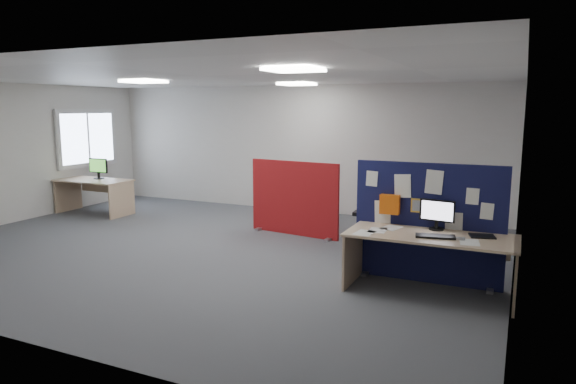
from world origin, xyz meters
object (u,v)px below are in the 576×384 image
at_px(second_desk, 95,188).
at_px(monitor_main, 437,213).
at_px(red_divider, 294,199).
at_px(monitor_second, 98,168).
at_px(main_desk, 431,247).
at_px(navy_divider, 427,223).
at_px(office_chair, 373,206).

bearing_deg(second_desk, monitor_main, -12.72).
relative_size(red_divider, monitor_second, 3.62).
bearing_deg(monitor_second, main_desk, -15.56).
height_order(navy_divider, monitor_main, navy_divider).
xyz_separation_m(red_divider, office_chair, (1.33, 0.34, -0.09)).
bearing_deg(red_divider, monitor_second, -173.25).
relative_size(main_desk, second_desk, 1.25).
height_order(navy_divider, main_desk, navy_divider).
distance_m(monitor_main, second_desk, 7.47).
distance_m(monitor_main, office_chair, 2.49).
bearing_deg(navy_divider, second_desk, 168.01).
xyz_separation_m(main_desk, red_divider, (-2.67, 1.93, 0.08)).
bearing_deg(office_chair, navy_divider, -59.75).
bearing_deg(monitor_second, navy_divider, -13.15).
distance_m(navy_divider, monitor_main, 0.25).
height_order(main_desk, monitor_second, monitor_second).
distance_m(red_divider, second_desk, 4.59).
bearing_deg(navy_divider, monitor_main, -42.36).
relative_size(navy_divider, red_divider, 1.08).
relative_size(second_desk, monitor_second, 3.29).
xyz_separation_m(main_desk, second_desk, (-7.26, 1.87, -0.02)).
relative_size(monitor_second, office_chair, 0.49).
distance_m(main_desk, monitor_second, 7.53).
xyz_separation_m(second_desk, office_chair, (5.92, 0.41, 0.01)).
relative_size(red_divider, second_desk, 1.10).
distance_m(main_desk, office_chair, 2.64).
distance_m(red_divider, office_chair, 1.38).
height_order(second_desk, office_chair, office_chair).
bearing_deg(navy_divider, main_desk, -71.56).
bearing_deg(red_divider, navy_divider, -24.29).
height_order(navy_divider, second_desk, navy_divider).
relative_size(main_desk, monitor_second, 4.12).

